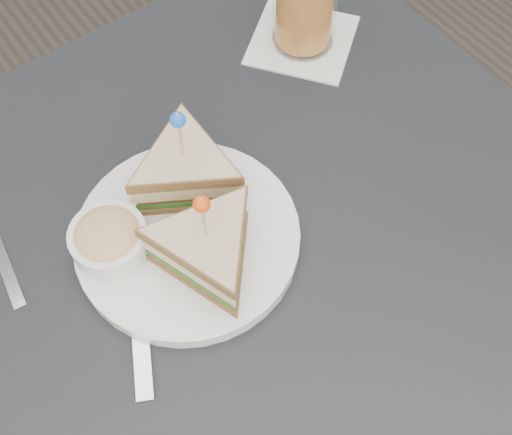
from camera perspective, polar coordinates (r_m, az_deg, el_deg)
name	(u,v)px	position (r m, az deg, el deg)	size (l,w,h in m)	color
ground_plane	(255,415)	(1.41, -0.09, -17.16)	(3.50, 3.50, 0.00)	#3F3833
table	(254,281)	(0.77, -0.16, -5.66)	(0.80, 0.80, 0.75)	black
plate_meal	(186,218)	(0.68, -6.22, -0.03)	(0.31, 0.31, 0.14)	white
cutlery_knife	(138,300)	(0.68, -10.44, -7.20)	(0.12, 0.22, 0.01)	silver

